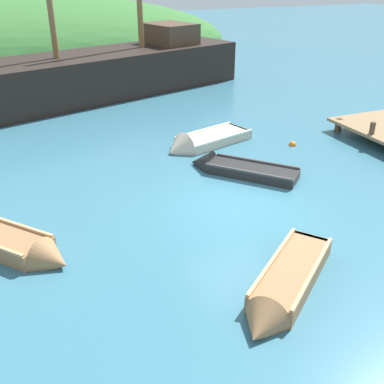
{
  "coord_description": "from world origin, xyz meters",
  "views": [
    {
      "loc": [
        -5.59,
        -9.87,
        6.12
      ],
      "look_at": [
        -0.91,
        1.08,
        0.17
      ],
      "focal_mm": 42.32,
      "sensor_mm": 36.0,
      "label": 1
    }
  ],
  "objects_px": {
    "sailing_ship": "(110,77)",
    "rowboat_portside": "(201,144)",
    "rowboat_outer_right": "(284,288)",
    "buoy_orange": "(292,145)",
    "rowboat_outer_left": "(10,245)",
    "rowboat_near_dock": "(234,170)"
  },
  "relations": [
    {
      "from": "rowboat_portside",
      "to": "buoy_orange",
      "type": "bearing_deg",
      "value": 141.9
    },
    {
      "from": "buoy_orange",
      "to": "rowboat_portside",
      "type": "bearing_deg",
      "value": 158.38
    },
    {
      "from": "sailing_ship",
      "to": "rowboat_outer_right",
      "type": "xyz_separation_m",
      "value": [
        -0.79,
        -17.8,
        -0.71
      ]
    },
    {
      "from": "rowboat_outer_right",
      "to": "rowboat_outer_left",
      "type": "height_order",
      "value": "rowboat_outer_left"
    },
    {
      "from": "sailing_ship",
      "to": "buoy_orange",
      "type": "bearing_deg",
      "value": 95.32
    },
    {
      "from": "rowboat_outer_right",
      "to": "buoy_orange",
      "type": "xyz_separation_m",
      "value": [
        5.21,
        7.29,
        -0.14
      ]
    },
    {
      "from": "rowboat_portside",
      "to": "rowboat_near_dock",
      "type": "bearing_deg",
      "value": 74.35
    },
    {
      "from": "rowboat_near_dock",
      "to": "buoy_orange",
      "type": "xyz_separation_m",
      "value": [
        3.23,
        1.35,
        -0.09
      ]
    },
    {
      "from": "sailing_ship",
      "to": "rowboat_near_dock",
      "type": "distance_m",
      "value": 11.95
    },
    {
      "from": "sailing_ship",
      "to": "rowboat_outer_left",
      "type": "relative_size",
      "value": 4.94
    },
    {
      "from": "sailing_ship",
      "to": "rowboat_outer_right",
      "type": "relative_size",
      "value": 5.08
    },
    {
      "from": "rowboat_outer_right",
      "to": "rowboat_outer_left",
      "type": "distance_m",
      "value": 6.47
    },
    {
      "from": "sailing_ship",
      "to": "rowboat_near_dock",
      "type": "relative_size",
      "value": 5.14
    },
    {
      "from": "sailing_ship",
      "to": "rowboat_outer_right",
      "type": "distance_m",
      "value": 17.83
    },
    {
      "from": "buoy_orange",
      "to": "rowboat_outer_left",
      "type": "bearing_deg",
      "value": -162.02
    },
    {
      "from": "sailing_ship",
      "to": "rowboat_portside",
      "type": "distance_m",
      "value": 9.32
    },
    {
      "from": "rowboat_outer_right",
      "to": "buoy_orange",
      "type": "relative_size",
      "value": 11.46
    },
    {
      "from": "rowboat_outer_left",
      "to": "sailing_ship",
      "type": "bearing_deg",
      "value": 117.41
    },
    {
      "from": "sailing_ship",
      "to": "rowboat_outer_right",
      "type": "bearing_deg",
      "value": 69.98
    },
    {
      "from": "rowboat_portside",
      "to": "rowboat_outer_left",
      "type": "relative_size",
      "value": 1.08
    },
    {
      "from": "sailing_ship",
      "to": "rowboat_outer_left",
      "type": "distance_m",
      "value": 15.09
    },
    {
      "from": "rowboat_portside",
      "to": "buoy_orange",
      "type": "distance_m",
      "value": 3.52
    }
  ]
}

